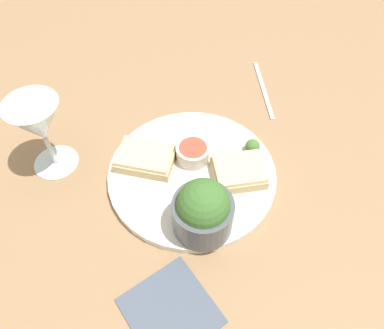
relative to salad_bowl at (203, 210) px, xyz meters
The scene contains 10 objects.
ground_plane 0.12m from the salad_bowl, 97.34° to the right, with size 4.00×4.00×0.00m, color #93704C.
dinner_plate 0.11m from the salad_bowl, 97.34° to the right, with size 0.29×0.29×0.01m.
salad_bowl is the anchor object (origin of this frame).
sauce_ramekin 0.13m from the salad_bowl, 99.96° to the right, with size 0.06×0.06×0.03m.
cheese_toast_near 0.16m from the salad_bowl, 67.78° to the right, with size 0.12×0.10×0.03m.
cheese_toast_far 0.11m from the salad_bowl, 140.15° to the right, with size 0.09×0.08×0.03m.
wine_glass 0.29m from the salad_bowl, 43.21° to the right, with size 0.09×0.09×0.14m.
garnish 0.17m from the salad_bowl, 137.68° to the right, with size 0.03×0.03×0.03m.
napkin 0.14m from the salad_bowl, 53.85° to the left, with size 0.14×0.14×0.01m.
fork 0.35m from the salad_bowl, 128.57° to the right, with size 0.04×0.17×0.01m.
Camera 1 is at (0.10, 0.36, 0.53)m, focal length 35.00 mm.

